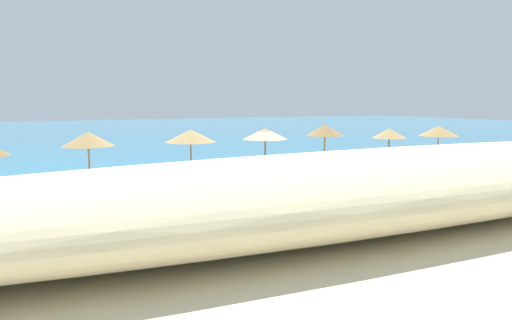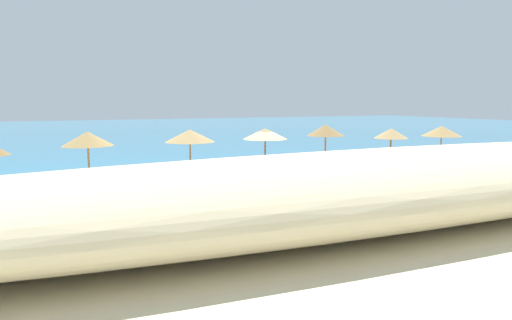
% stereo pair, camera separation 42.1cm
% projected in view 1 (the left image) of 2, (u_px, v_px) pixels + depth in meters
% --- Properties ---
extents(ground_plane, '(160.00, 160.00, 0.00)m').
position_uv_depth(ground_plane, '(268.00, 185.00, 21.75)').
color(ground_plane, beige).
extents(sea_water, '(160.00, 77.16, 0.01)m').
position_uv_depth(sea_water, '(118.00, 131.00, 61.57)').
color(sea_water, teal).
rests_on(sea_water, ground_plane).
extents(dune_ridge, '(50.01, 7.52, 2.40)m').
position_uv_depth(dune_ridge, '(430.00, 181.00, 15.91)').
color(dune_ridge, beige).
rests_on(dune_ridge, ground_plane).
extents(beach_umbrella_1, '(2.10, 2.10, 2.73)m').
position_uv_depth(beach_umbrella_1, '(88.00, 139.00, 18.75)').
color(beach_umbrella_1, brown).
rests_on(beach_umbrella_1, ground_plane).
extents(beach_umbrella_2, '(2.25, 2.25, 2.73)m').
position_uv_depth(beach_umbrella_2, '(191.00, 136.00, 20.29)').
color(beach_umbrella_2, brown).
rests_on(beach_umbrella_2, ground_plane).
extents(beach_umbrella_3, '(2.17, 2.17, 2.66)m').
position_uv_depth(beach_umbrella_3, '(265.00, 134.00, 22.25)').
color(beach_umbrella_3, brown).
rests_on(beach_umbrella_3, ground_plane).
extents(beach_umbrella_4, '(1.99, 1.99, 2.77)m').
position_uv_depth(beach_umbrella_4, '(325.00, 130.00, 24.10)').
color(beach_umbrella_4, brown).
rests_on(beach_umbrella_4, ground_plane).
extents(beach_umbrella_5, '(1.90, 1.90, 2.47)m').
position_uv_depth(beach_umbrella_5, '(389.00, 133.00, 25.69)').
color(beach_umbrella_5, brown).
rests_on(beach_umbrella_5, ground_plane).
extents(beach_umbrella_6, '(2.35, 2.35, 2.50)m').
position_uv_depth(beach_umbrella_6, '(439.00, 131.00, 27.65)').
color(beach_umbrella_6, brown).
rests_on(beach_umbrella_6, ground_plane).
extents(lounge_chair_0, '(1.54, 1.08, 0.97)m').
position_uv_depth(lounge_chair_0, '(115.00, 187.00, 18.69)').
color(lounge_chair_0, yellow).
rests_on(lounge_chair_0, ground_plane).
extents(lounge_chair_1, '(1.46, 0.90, 1.19)m').
position_uv_depth(lounge_chair_1, '(264.00, 176.00, 21.14)').
color(lounge_chair_1, red).
rests_on(lounge_chair_1, ground_plane).
extents(lounge_chair_3, '(1.70, 1.25, 0.97)m').
position_uv_depth(lounge_chair_3, '(333.00, 171.00, 23.10)').
color(lounge_chair_3, '#199972').
rests_on(lounge_chair_3, ground_plane).
extents(cooler_box, '(0.47, 0.57, 0.42)m').
position_uv_depth(cooler_box, '(355.00, 179.00, 22.07)').
color(cooler_box, red).
rests_on(cooler_box, ground_plane).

